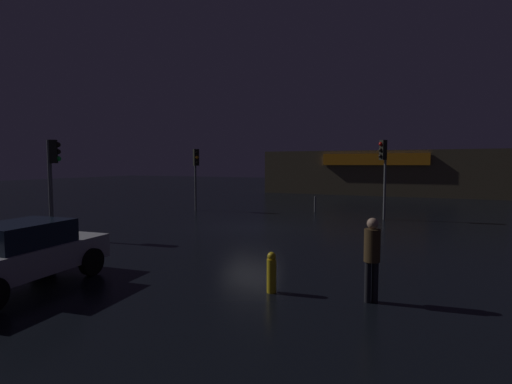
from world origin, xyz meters
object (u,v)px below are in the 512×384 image
at_px(traffic_signal_opposite, 196,165).
at_px(car_near, 21,254).
at_px(fire_hydrant, 272,273).
at_px(store_building, 379,172).
at_px(pedestrian, 372,253).
at_px(traffic_signal_main, 383,161).
at_px(traffic_signal_cross_left, 53,170).

xyz_separation_m(traffic_signal_opposite, car_near, (4.34, -14.62, -2.04)).
bearing_deg(fire_hydrant, store_building, 91.73).
relative_size(traffic_signal_opposite, fire_hydrant, 4.09).
bearing_deg(car_near, fire_hydrant, 19.84).
distance_m(store_building, traffic_signal_opposite, 21.92).
height_order(store_building, car_near, store_building).
bearing_deg(pedestrian, traffic_signal_main, 94.39).
distance_m(traffic_signal_cross_left, pedestrian, 12.64).
bearing_deg(traffic_signal_cross_left, traffic_signal_main, 43.11).
height_order(traffic_signal_main, fire_hydrant, traffic_signal_main).
height_order(traffic_signal_opposite, fire_hydrant, traffic_signal_opposite).
bearing_deg(store_building, traffic_signal_cross_left, -106.97).
xyz_separation_m(traffic_signal_main, traffic_signal_opposite, (-11.16, -0.55, -0.24)).
xyz_separation_m(traffic_signal_main, car_near, (-6.82, -15.18, -2.28)).
relative_size(car_near, fire_hydrant, 4.57).
distance_m(pedestrian, fire_hydrant, 2.27).
distance_m(traffic_signal_cross_left, car_near, 6.70).
xyz_separation_m(store_building, traffic_signal_main, (2.17, -19.42, 1.00)).
xyz_separation_m(traffic_signal_cross_left, car_near, (4.51, -4.57, -1.91)).
xyz_separation_m(store_building, pedestrian, (3.16, -32.29, -1.03)).
height_order(traffic_signal_cross_left, pedestrian, traffic_signal_cross_left).
distance_m(traffic_signal_opposite, car_near, 15.39).
bearing_deg(store_building, traffic_signal_main, -83.62).
distance_m(store_building, traffic_signal_cross_left, 31.40).
height_order(traffic_signal_main, car_near, traffic_signal_main).
distance_m(traffic_signal_main, car_near, 16.79).
bearing_deg(traffic_signal_opposite, store_building, 65.77).
relative_size(traffic_signal_cross_left, pedestrian, 2.14).
bearing_deg(traffic_signal_cross_left, store_building, 73.03).
xyz_separation_m(traffic_signal_cross_left, pedestrian, (12.32, -2.26, -1.65)).
distance_m(traffic_signal_opposite, fire_hydrant, 16.24).
bearing_deg(traffic_signal_opposite, car_near, -73.47).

